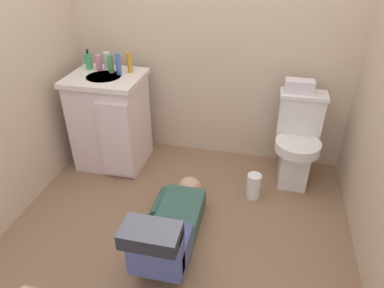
{
  "coord_description": "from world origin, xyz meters",
  "views": [
    {
      "loc": [
        0.49,
        -1.81,
        1.82
      ],
      "look_at": [
        -0.0,
        0.37,
        0.45
      ],
      "focal_mm": 32.67,
      "sensor_mm": 36.0,
      "label": 1
    }
  ],
  "objects_px": {
    "soap_dispenser": "(89,61)",
    "paper_towel_roll": "(254,186)",
    "faucet": "(111,64)",
    "tissue_box": "(300,86)",
    "bottle_green": "(111,64)",
    "bottle_clear": "(107,61)",
    "bottle_blue": "(118,64)",
    "bottle_amber": "(130,63)",
    "vanity_cabinet": "(111,120)",
    "bottle_pink": "(99,63)",
    "person_plumber": "(171,227)",
    "toilet": "(297,141)"
  },
  "relations": [
    {
      "from": "person_plumber",
      "to": "paper_towel_roll",
      "type": "distance_m",
      "value": 0.81
    },
    {
      "from": "toilet",
      "to": "bottle_blue",
      "type": "distance_m",
      "value": 1.56
    },
    {
      "from": "person_plumber",
      "to": "paper_towel_roll",
      "type": "relative_size",
      "value": 5.1
    },
    {
      "from": "soap_dispenser",
      "to": "bottle_amber",
      "type": "xyz_separation_m",
      "value": [
        0.37,
        -0.0,
        0.01
      ]
    },
    {
      "from": "tissue_box",
      "to": "paper_towel_roll",
      "type": "distance_m",
      "value": 0.85
    },
    {
      "from": "bottle_clear",
      "to": "bottle_pink",
      "type": "bearing_deg",
      "value": -142.79
    },
    {
      "from": "vanity_cabinet",
      "to": "bottle_blue",
      "type": "xyz_separation_m",
      "value": [
        0.1,
        0.06,
        0.49
      ]
    },
    {
      "from": "faucet",
      "to": "bottle_green",
      "type": "xyz_separation_m",
      "value": [
        0.03,
        -0.06,
        0.02
      ]
    },
    {
      "from": "faucet",
      "to": "person_plumber",
      "type": "distance_m",
      "value": 1.47
    },
    {
      "from": "bottle_pink",
      "to": "bottle_amber",
      "type": "bearing_deg",
      "value": 1.25
    },
    {
      "from": "paper_towel_roll",
      "to": "faucet",
      "type": "bearing_deg",
      "value": 163.13
    },
    {
      "from": "vanity_cabinet",
      "to": "bottle_amber",
      "type": "height_order",
      "value": "bottle_amber"
    },
    {
      "from": "soap_dispenser",
      "to": "bottle_blue",
      "type": "xyz_separation_m",
      "value": [
        0.3,
        -0.07,
        0.02
      ]
    },
    {
      "from": "bottle_blue",
      "to": "bottle_amber",
      "type": "bearing_deg",
      "value": 41.11
    },
    {
      "from": "bottle_green",
      "to": "vanity_cabinet",
      "type": "bearing_deg",
      "value": -106.19
    },
    {
      "from": "vanity_cabinet",
      "to": "person_plumber",
      "type": "bearing_deg",
      "value": -48.5
    },
    {
      "from": "tissue_box",
      "to": "bottle_clear",
      "type": "height_order",
      "value": "bottle_clear"
    },
    {
      "from": "faucet",
      "to": "tissue_box",
      "type": "xyz_separation_m",
      "value": [
        1.53,
        0.02,
        -0.07
      ]
    },
    {
      "from": "toilet",
      "to": "bottle_blue",
      "type": "bearing_deg",
      "value": -179.21
    },
    {
      "from": "faucet",
      "to": "tissue_box",
      "type": "bearing_deg",
      "value": 0.87
    },
    {
      "from": "faucet",
      "to": "bottle_green",
      "type": "relative_size",
      "value": 0.68
    },
    {
      "from": "person_plumber",
      "to": "bottle_amber",
      "type": "distance_m",
      "value": 1.38
    },
    {
      "from": "soap_dispenser",
      "to": "bottle_green",
      "type": "height_order",
      "value": "soap_dispenser"
    },
    {
      "from": "vanity_cabinet",
      "to": "paper_towel_roll",
      "type": "relative_size",
      "value": 3.93
    },
    {
      "from": "toilet",
      "to": "bottle_clear",
      "type": "relative_size",
      "value": 5.34
    },
    {
      "from": "tissue_box",
      "to": "bottle_green",
      "type": "relative_size",
      "value": 1.49
    },
    {
      "from": "bottle_green",
      "to": "bottle_amber",
      "type": "bearing_deg",
      "value": 14.0
    },
    {
      "from": "person_plumber",
      "to": "soap_dispenser",
      "type": "distance_m",
      "value": 1.57
    },
    {
      "from": "vanity_cabinet",
      "to": "bottle_clear",
      "type": "xyz_separation_m",
      "value": [
        -0.04,
        0.16,
        0.47
      ]
    },
    {
      "from": "bottle_pink",
      "to": "bottle_clear",
      "type": "height_order",
      "value": "bottle_clear"
    },
    {
      "from": "bottle_clear",
      "to": "bottle_amber",
      "type": "xyz_separation_m",
      "value": [
        0.21,
        -0.04,
        0.01
      ]
    },
    {
      "from": "toilet",
      "to": "person_plumber",
      "type": "distance_m",
      "value": 1.26
    },
    {
      "from": "faucet",
      "to": "bottle_pink",
      "type": "height_order",
      "value": "bottle_pink"
    },
    {
      "from": "bottle_pink",
      "to": "bottle_blue",
      "type": "height_order",
      "value": "bottle_blue"
    },
    {
      "from": "vanity_cabinet",
      "to": "faucet",
      "type": "distance_m",
      "value": 0.47
    },
    {
      "from": "soap_dispenser",
      "to": "paper_towel_roll",
      "type": "relative_size",
      "value": 0.79
    },
    {
      "from": "bottle_pink",
      "to": "bottle_blue",
      "type": "relative_size",
      "value": 0.75
    },
    {
      "from": "vanity_cabinet",
      "to": "bottle_clear",
      "type": "bearing_deg",
      "value": 104.42
    },
    {
      "from": "bottle_amber",
      "to": "paper_towel_roll",
      "type": "xyz_separation_m",
      "value": [
        1.1,
        -0.36,
        -0.8
      ]
    },
    {
      "from": "faucet",
      "to": "bottle_blue",
      "type": "distance_m",
      "value": 0.14
    },
    {
      "from": "faucet",
      "to": "soap_dispenser",
      "type": "distance_m",
      "value": 0.19
    },
    {
      "from": "bottle_pink",
      "to": "bottle_amber",
      "type": "height_order",
      "value": "bottle_amber"
    },
    {
      "from": "bottle_green",
      "to": "bottle_pink",
      "type": "bearing_deg",
      "value": 165.74
    },
    {
      "from": "bottle_green",
      "to": "bottle_clear",
      "type": "bearing_deg",
      "value": 130.99
    },
    {
      "from": "person_plumber",
      "to": "bottle_pink",
      "type": "distance_m",
      "value": 1.51
    },
    {
      "from": "vanity_cabinet",
      "to": "paper_towel_roll",
      "type": "distance_m",
      "value": 1.33
    },
    {
      "from": "toilet",
      "to": "vanity_cabinet",
      "type": "distance_m",
      "value": 1.57
    },
    {
      "from": "bottle_green",
      "to": "paper_towel_roll",
      "type": "distance_m",
      "value": 1.51
    },
    {
      "from": "toilet",
      "to": "bottle_amber",
      "type": "relative_size",
      "value": 4.58
    },
    {
      "from": "faucet",
      "to": "paper_towel_roll",
      "type": "height_order",
      "value": "faucet"
    }
  ]
}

